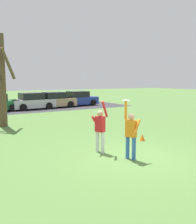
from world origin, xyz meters
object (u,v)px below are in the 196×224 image
Objects in this scene: frisbee_disc at (126,101)px; parked_car_tan at (55,100)px; parked_car_blue at (79,99)px; bare_tree_tall at (1,79)px; person_defender at (100,128)px; parked_car_silver at (33,102)px; field_cone_orange at (142,137)px; person_catcher at (131,132)px.

frisbee_disc reaches higher than parked_car_tan.
bare_tree_tall reaches higher than parked_car_blue.
parked_car_tan is (4.73, 15.94, -0.25)m from person_defender.
frisbee_disc is 0.06× the size of parked_car_silver.
field_cone_orange is at bearing 35.17° from frisbee_disc.
frisbee_disc is 0.77× the size of field_cone_orange.
person_defender is at bearing -100.88° from parked_car_silver.
parked_car_silver reaches higher than field_cone_orange.
bare_tree_tall reaches higher than person_catcher.
person_catcher is at bearing -106.51° from parked_car_tan.
parked_car_blue is at bearing 6.38° from parked_car_tan.
person_defender is 1.61m from frisbee_disc.
person_defender is at bearing -109.11° from parked_car_tan.
parked_car_tan is at bearing 3.30° from parked_car_silver.
field_cone_orange is at bearing -91.12° from parked_car_silver.
parked_car_silver and parked_car_blue have the same top height.
person_defender reaches higher than field_cone_orange.
parked_car_silver is at bearing 91.48° from field_cone_orange.
parked_car_blue is (7.72, 16.42, -0.25)m from person_defender.
bare_tree_tall is (-9.76, -8.65, 2.13)m from parked_car_blue.
parked_car_blue is at bearing -41.55° from person_catcher.
bare_tree_tall is at bearing -3.87° from person_catcher.
field_cone_orange is (2.29, 1.62, -1.93)m from frisbee_disc.
person_defender is 6.38× the size of field_cone_orange.
bare_tree_tall is at bearing -132.21° from parked_car_tan.
parked_car_silver is 5.49m from parked_car_blue.
person_catcher is at bearing -74.61° from bare_tree_tall.
parked_car_silver is 15.18m from field_cone_orange.
field_cone_orange is at bearing 81.79° from person_defender.
parked_car_silver is (2.28, 15.69, -0.25)m from person_defender.
person_catcher is at bearing -114.90° from parked_car_blue.
person_catcher is 0.38× the size of bare_tree_tall.
bare_tree_tall reaches higher than frisbee_disc.
person_defender is 8.25m from bare_tree_tall.
person_defender is 0.37× the size of bare_tree_tall.
person_catcher is 17.10m from parked_car_silver.
parked_car_blue is (7.34, 17.51, -1.37)m from frisbee_disc.
person_defender reaches higher than parked_car_blue.
person_catcher is at bearing -98.74° from parked_car_silver.
field_cone_orange is (0.39, -15.17, -0.57)m from parked_car_silver.
frisbee_disc is (0.38, -1.09, 1.11)m from person_defender.
parked_car_tan and parked_car_blue have the same top height.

